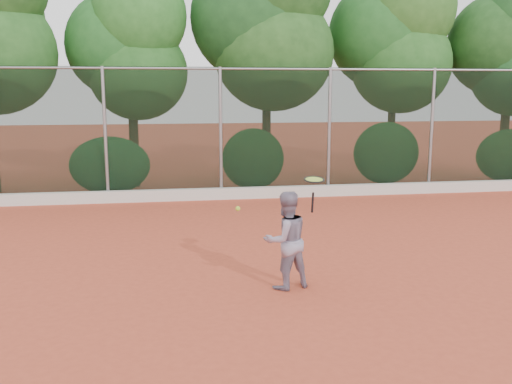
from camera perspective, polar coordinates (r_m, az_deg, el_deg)
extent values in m
plane|color=#BB462C|center=(8.85, 1.03, -9.15)|extent=(80.00, 80.00, 0.00)
cube|color=beige|center=(15.36, -3.42, -0.16)|extent=(24.00, 0.20, 0.30)
imported|color=gray|center=(8.48, 3.01, -4.84)|extent=(0.85, 0.74, 1.47)
cube|color=black|center=(15.33, -3.55, 5.85)|extent=(24.00, 0.01, 3.50)
cylinder|color=gray|center=(15.29, -3.63, 12.21)|extent=(24.00, 0.06, 0.06)
cylinder|color=gray|center=(15.34, -14.83, 5.52)|extent=(0.09, 0.09, 3.50)
cylinder|color=gray|center=(15.33, -3.55, 5.85)|extent=(0.09, 0.09, 3.50)
cylinder|color=gray|center=(15.90, 7.33, 5.95)|extent=(0.09, 0.09, 3.50)
cylinder|color=gray|center=(16.99, 17.14, 5.85)|extent=(0.09, 0.09, 3.50)
cylinder|color=#432F19|center=(17.62, -12.08, 4.43)|extent=(0.28, 0.28, 2.40)
ellipsoid|color=#21541C|center=(17.43, -11.71, 11.63)|extent=(2.90, 2.40, 2.80)
ellipsoid|color=#1D551E|center=(17.80, -13.42, 14.12)|extent=(3.20, 2.70, 3.10)
ellipsoid|color=#236221|center=(17.34, -11.59, 16.95)|extent=(2.70, 2.30, 2.90)
cylinder|color=#3C2817|center=(17.54, 1.05, 5.62)|extent=(0.26, 0.26, 3.00)
ellipsoid|color=#356D29|center=(17.45, 1.80, 13.81)|extent=(3.60, 3.00, 3.50)
ellipsoid|color=#245E25|center=(17.75, -0.03, 17.00)|extent=(3.90, 3.20, 3.80)
cylinder|color=#3F2818|center=(18.90, 13.32, 5.23)|extent=(0.24, 0.24, 2.70)
ellipsoid|color=#21531C|center=(18.83, 14.32, 12.33)|extent=(3.20, 2.70, 3.10)
ellipsoid|color=#1B4F1C|center=(18.97, 12.64, 15.11)|extent=(3.50, 2.90, 3.40)
ellipsoid|color=#27571E|center=(18.92, 14.98, 17.47)|extent=(3.00, 2.50, 3.10)
cylinder|color=#442B1A|center=(20.26, 23.51, 4.70)|extent=(0.28, 0.28, 2.50)
ellipsoid|color=#2A5E23|center=(20.24, 23.10, 13.38)|extent=(3.30, 2.80, 3.20)
ellipsoid|color=#2D762F|center=(16.22, -14.41, 2.59)|extent=(2.20, 1.16, 1.60)
ellipsoid|color=#2A6225|center=(16.33, -0.29, 3.32)|extent=(1.80, 1.04, 1.76)
ellipsoid|color=#2C6C29|center=(17.37, 12.89, 3.82)|extent=(2.00, 1.10, 1.84)
ellipsoid|color=#326B28|center=(19.24, 24.01, 3.35)|extent=(2.16, 1.12, 1.64)
cylinder|color=black|center=(8.36, 5.68, -1.05)|extent=(0.03, 0.08, 0.31)
torus|color=black|center=(8.25, 5.83, 1.25)|extent=(0.31, 0.31, 0.07)
cylinder|color=#AEC83A|center=(8.25, 5.83, 1.25)|extent=(0.26, 0.26, 0.04)
sphere|color=#ACD330|center=(7.70, -1.83, -1.67)|extent=(0.07, 0.07, 0.07)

